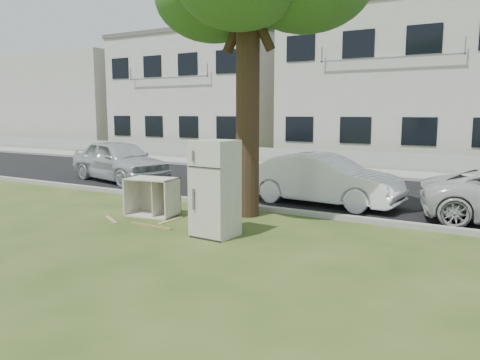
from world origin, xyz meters
The scene contains 16 objects.
ground centered at (0.00, 0.00, 0.00)m, with size 120.00×120.00×0.00m, color #2F4418.
road centered at (0.00, 6.00, 0.01)m, with size 120.00×7.00×0.01m, color black.
kerb_near centered at (0.00, 2.45, 0.00)m, with size 120.00×0.18×0.12m, color gray.
kerb_far centered at (0.00, 9.55, 0.00)m, with size 120.00×0.18×0.12m, color gray.
sidewalk centered at (0.00, 11.00, 0.01)m, with size 120.00×2.80×0.01m, color gray.
low_wall centered at (0.00, 12.60, 0.35)m, with size 120.00×0.15×0.70m, color gray.
townhouse_left centered at (-12.00, 17.50, 3.52)m, with size 10.20×8.16×7.04m.
townhouse_center centered at (0.00, 17.50, 3.72)m, with size 11.22×8.16×7.44m.
filler_left centered at (-26.00, 18.00, 3.20)m, with size 16.00×9.00×6.40m, color beige.
fridge centered at (-0.04, -0.12, 0.94)m, with size 0.77×0.72×1.87m, color beige.
cabinet centered at (-2.32, 0.68, 0.44)m, with size 1.14×0.71×0.89m, color silver.
plank_a centered at (-1.65, -0.17, 0.01)m, with size 1.14×0.09×0.02m, color olive.
plank_b centered at (-2.82, -0.17, 0.01)m, with size 0.81×0.08×0.02m, color #A78257.
plank_c centered at (-1.60, 0.45, 0.01)m, with size 0.75×0.08×0.02m, color tan.
car_center centered at (0.65, 3.97, 0.66)m, with size 1.41×4.03×1.33m, color white.
car_left centered at (-7.00, 4.36, 0.73)m, with size 1.72×4.28×1.46m, color #B9BCC1.
Camera 1 is at (4.88, -7.56, 2.40)m, focal length 35.00 mm.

